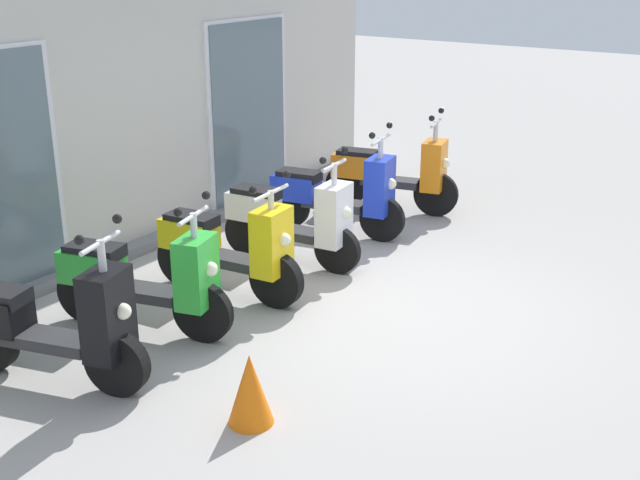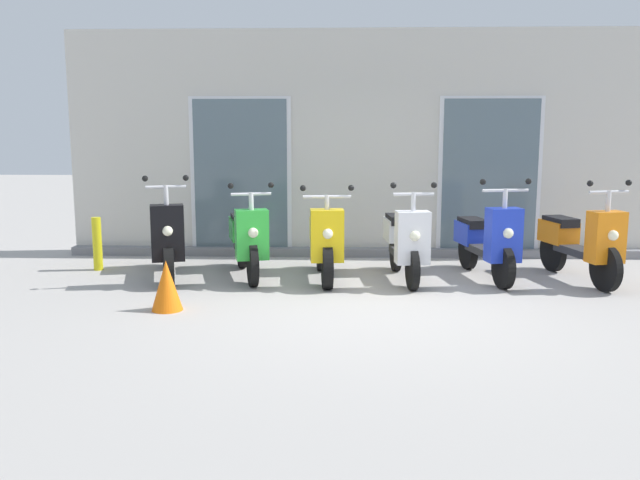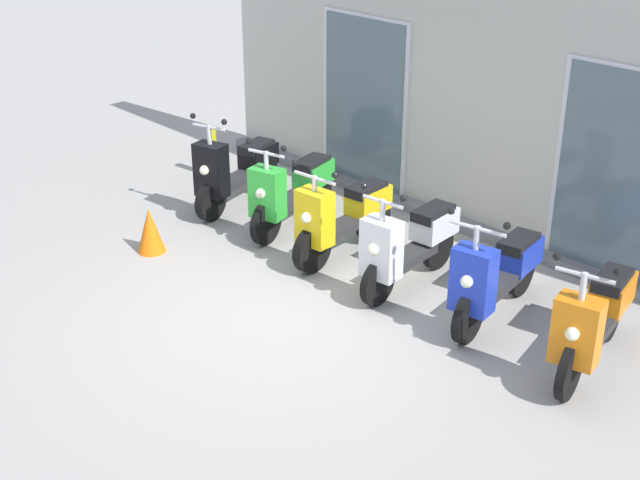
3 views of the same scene
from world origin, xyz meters
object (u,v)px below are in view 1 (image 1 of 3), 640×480
Objects in this scene: scooter_yellow at (229,248)px; scooter_white at (293,218)px; scooter_blue at (337,193)px; traffic_cone at (250,389)px; scooter_orange at (393,172)px; scooter_green at (143,278)px; scooter_black at (52,325)px.

scooter_white is (0.98, -0.01, 0.02)m from scooter_yellow.
traffic_cone is (-3.56, -1.61, -0.22)m from scooter_blue.
scooter_white is 1.02m from scooter_blue.
scooter_blue is at bearing 6.89° from scooter_white.
scooter_orange is (1.11, -0.09, 0.01)m from scooter_blue.
scooter_green is 0.98m from scooter_yellow.
scooter_green is at bearing -179.98° from scooter_blue.
scooter_blue is (3.95, 0.07, 0.00)m from scooter_black.
scooter_green is at bearing 4.11° from scooter_black.
scooter_blue is at bearing 24.34° from traffic_cone.
scooter_orange is at bearing 0.86° from scooter_white.
scooter_green is 2.97m from scooter_blue.
scooter_orange reaches higher than scooter_yellow.
scooter_blue is at bearing 175.32° from scooter_orange.
scooter_black is 0.99× the size of scooter_green.
scooter_green is at bearing 173.46° from scooter_yellow.
scooter_orange is 3.18× the size of traffic_cone.
traffic_cone is (-4.67, -1.52, -0.24)m from scooter_orange.
scooter_orange reaches higher than scooter_white.
scooter_blue is 3.92m from traffic_cone.
scooter_orange is at bearing 0.41° from scooter_yellow.
scooter_black is 1.60m from traffic_cone.
scooter_blue is at bearing 3.23° from scooter_yellow.
scooter_black is at bearing -178.96° from scooter_blue.
scooter_white is at bearing 30.32° from traffic_cone.
scooter_yellow is at bearing -176.77° from scooter_blue.
scooter_black is 3.95m from scooter_blue.
traffic_cone is at bearing -149.68° from scooter_white.
traffic_cone is at bearing -161.96° from scooter_orange.
scooter_orange is at bearing -1.26° from scooter_green.
scooter_orange is (3.10, 0.02, 0.02)m from scooter_yellow.
scooter_blue is (2.97, 0.00, -0.00)m from scooter_green.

